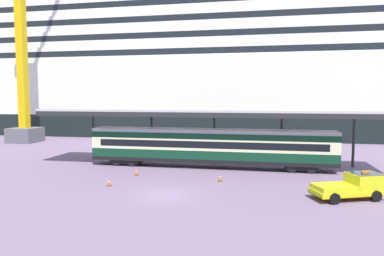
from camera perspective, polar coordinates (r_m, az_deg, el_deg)
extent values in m
plane|color=slate|center=(27.96, -4.32, -10.61)|extent=(400.00, 400.00, 0.00)
cube|color=black|center=(76.13, -1.66, 0.93)|extent=(144.98, 26.88, 4.16)
cube|color=white|center=(75.95, -1.68, 6.16)|extent=(144.98, 26.88, 9.72)
cube|color=white|center=(76.34, -1.69, 10.94)|extent=(133.38, 24.73, 3.01)
cube|color=black|center=(64.48, -4.19, 12.15)|extent=(127.58, 0.12, 1.08)
cube|color=white|center=(76.70, -1.69, 13.18)|extent=(128.05, 23.74, 3.01)
cube|color=black|center=(65.40, -4.09, 14.72)|extent=(122.48, 0.12, 1.08)
cube|color=white|center=(77.19, -1.70, 15.39)|extent=(122.71, 22.75, 3.01)
cube|color=black|center=(66.44, -3.99, 17.21)|extent=(117.38, 0.12, 1.08)
cube|color=white|center=(77.79, -1.71, 17.57)|extent=(117.38, 21.76, 3.01)
cube|color=black|center=(67.60, -3.89, 19.62)|extent=(112.27, 0.12, 1.08)
cube|color=white|center=(78.49, -1.71, 19.71)|extent=(112.04, 20.77, 3.01)
cube|color=#B7B7B7|center=(38.05, 3.06, 2.88)|extent=(37.59, 6.25, 0.25)
cube|color=#262626|center=(35.08, 2.36, 2.09)|extent=(37.59, 0.20, 0.50)
cylinder|color=#262626|center=(45.46, -15.56, -0.89)|extent=(0.28, 0.28, 5.98)
cylinder|color=#262626|center=(42.61, -6.49, -1.12)|extent=(0.28, 0.28, 5.98)
cylinder|color=#262626|center=(40.97, 3.58, -1.34)|extent=(0.28, 0.28, 5.98)
cylinder|color=#262626|center=(40.67, 14.14, -1.53)|extent=(0.28, 0.28, 5.98)
cylinder|color=#262626|center=(41.74, 24.50, -1.67)|extent=(0.28, 0.28, 5.98)
cube|color=black|center=(38.11, 2.92, -5.07)|extent=(25.78, 2.80, 0.40)
cube|color=#0F3823|center=(38.01, 2.92, -4.11)|extent=(25.78, 2.80, 0.90)
cube|color=beige|center=(37.85, 2.93, -2.54)|extent=(25.78, 2.80, 1.20)
cube|color=black|center=(36.50, 2.62, -2.74)|extent=(23.72, 0.08, 0.72)
cube|color=#0F3823|center=(37.75, 2.93, -1.18)|extent=(25.78, 2.80, 0.60)
cube|color=#AFAFAF|center=(37.70, 2.94, -0.46)|extent=(25.78, 2.69, 0.36)
cube|color=black|center=(40.55, -10.23, -5.11)|extent=(3.20, 2.35, 0.50)
cylinder|color=black|center=(39.83, -12.06, -5.37)|extent=(0.84, 0.12, 0.84)
cylinder|color=black|center=(39.16, -9.63, -5.50)|extent=(0.84, 0.12, 0.84)
cube|color=black|center=(38.00, 16.97, -5.93)|extent=(3.20, 2.35, 0.50)
cylinder|color=black|center=(36.78, 15.75, -6.31)|extent=(0.84, 0.12, 0.84)
cylinder|color=black|center=(36.97, 18.55, -6.32)|extent=(0.84, 0.12, 0.84)
cube|color=yellow|center=(28.95, 23.62, -9.29)|extent=(5.57, 3.84, 0.36)
cube|color=#F2B20C|center=(28.99, 23.61, -9.54)|extent=(5.58, 3.86, 0.12)
cube|color=yellow|center=(29.64, 26.00, -7.60)|extent=(2.85, 2.65, 1.10)
cube|color=#19232D|center=(29.56, 26.02, -6.94)|extent=(2.63, 2.50, 0.44)
cube|color=orange|center=(29.51, 26.05, -6.41)|extent=(0.59, 0.40, 0.16)
cube|color=yellow|center=(28.30, 21.90, -8.81)|extent=(3.43, 2.89, 0.36)
cylinder|color=black|center=(30.74, 25.10, -8.87)|extent=(0.83, 0.54, 0.80)
cylinder|color=black|center=(29.21, 27.46, -9.68)|extent=(0.83, 0.54, 0.80)
cylinder|color=black|center=(28.92, 19.71, -9.55)|extent=(0.83, 0.54, 0.80)
cylinder|color=black|center=(27.29, 21.91, -10.49)|extent=(0.83, 0.54, 0.80)
cube|color=black|center=(32.23, 4.53, -8.46)|extent=(0.36, 0.36, 0.04)
cone|color=#EA590F|center=(32.16, 4.54, -7.86)|extent=(0.30, 0.30, 0.65)
cylinder|color=white|center=(32.15, 4.54, -7.81)|extent=(0.17, 0.17, 0.09)
cube|color=black|center=(31.31, -13.17, -8.98)|extent=(0.36, 0.36, 0.04)
cone|color=#EA590F|center=(31.24, -13.18, -8.44)|extent=(0.30, 0.30, 0.57)
cylinder|color=white|center=(31.24, -13.18, -8.39)|extent=(0.17, 0.17, 0.08)
cube|color=black|center=(34.94, -8.90, -7.44)|extent=(0.36, 0.36, 0.04)
cone|color=#EA590F|center=(34.87, -8.91, -6.90)|extent=(0.30, 0.30, 0.64)
cylinder|color=white|center=(34.86, -8.91, -6.85)|extent=(0.17, 0.17, 0.09)
cube|color=#595960|center=(65.17, -25.20, -1.02)|extent=(4.40, 4.40, 2.40)
cube|color=#E5B20C|center=(65.49, -25.72, 12.47)|extent=(1.30, 1.30, 28.33)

